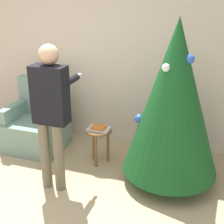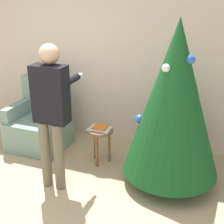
{
  "view_description": "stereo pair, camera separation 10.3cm",
  "coord_description": "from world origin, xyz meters",
  "px_view_note": "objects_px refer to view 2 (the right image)",
  "views": [
    {
      "loc": [
        1.71,
        -2.06,
        2.24
      ],
      "look_at": [
        0.66,
        1.02,
        0.95
      ],
      "focal_mm": 50.0,
      "sensor_mm": 36.0,
      "label": 1
    },
    {
      "loc": [
        1.81,
        -2.03,
        2.24
      ],
      "look_at": [
        0.66,
        1.02,
        0.95
      ],
      "focal_mm": 50.0,
      "sensor_mm": 36.0,
      "label": 2
    }
  ],
  "objects_px": {
    "christmas_tree": "(174,100)",
    "side_stool": "(100,136)",
    "armchair": "(41,125)",
    "person_standing": "(51,106)"
  },
  "relations": [
    {
      "from": "christmas_tree",
      "to": "side_stool",
      "type": "distance_m",
      "value": 1.18
    },
    {
      "from": "armchair",
      "to": "person_standing",
      "type": "bearing_deg",
      "value": -48.14
    },
    {
      "from": "christmas_tree",
      "to": "armchair",
      "type": "distance_m",
      "value": 2.14
    },
    {
      "from": "side_stool",
      "to": "armchair",
      "type": "bearing_deg",
      "value": 172.13
    },
    {
      "from": "person_standing",
      "to": "armchair",
      "type": "bearing_deg",
      "value": 131.86
    },
    {
      "from": "armchair",
      "to": "side_stool",
      "type": "bearing_deg",
      "value": -7.87
    },
    {
      "from": "side_stool",
      "to": "person_standing",
      "type": "bearing_deg",
      "value": -115.15
    },
    {
      "from": "person_standing",
      "to": "side_stool",
      "type": "height_order",
      "value": "person_standing"
    },
    {
      "from": "person_standing",
      "to": "side_stool",
      "type": "relative_size",
      "value": 3.43
    },
    {
      "from": "christmas_tree",
      "to": "armchair",
      "type": "relative_size",
      "value": 1.94
    }
  ]
}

